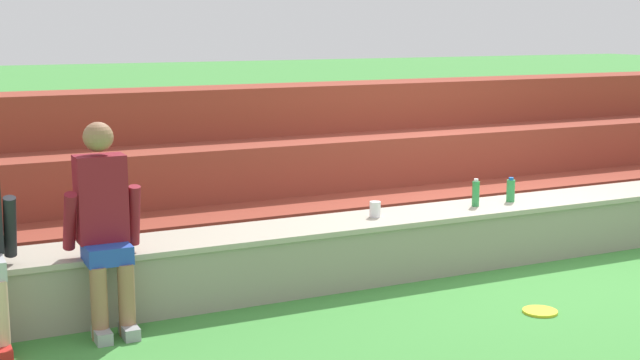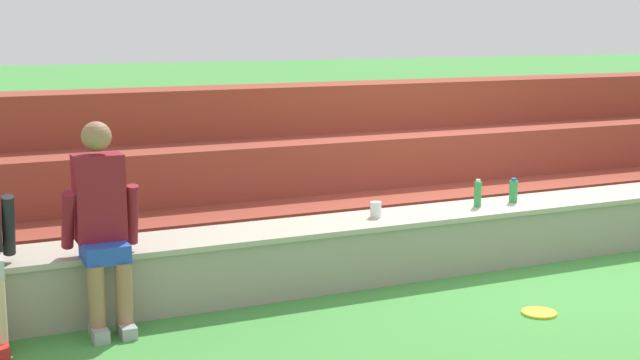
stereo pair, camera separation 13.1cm
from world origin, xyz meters
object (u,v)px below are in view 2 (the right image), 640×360
Objects in this scene: plastic_cup_middle at (376,209)px; frisbee at (539,313)px; person_left_of_center at (102,222)px; water_bottle_near_right at (513,191)px; water_bottle_near_left at (478,194)px.

plastic_cup_middle reaches higher than frisbee.
frisbee is (0.60, -1.32, -0.54)m from plastic_cup_middle.
person_left_of_center is 2.26m from plastic_cup_middle.
water_bottle_near_right reaches higher than frisbee.
water_bottle_near_left is 0.98m from plastic_cup_middle.
water_bottle_near_right is at bearing 60.15° from frisbee.
water_bottle_near_left reaches higher than water_bottle_near_right.
person_left_of_center is at bearing 160.41° from frisbee.
water_bottle_near_right is 1.65m from frisbee.
water_bottle_near_left reaches higher than plastic_cup_middle.
water_bottle_near_right is (3.60, 0.33, -0.14)m from person_left_of_center.
water_bottle_near_right is 0.39m from water_bottle_near_left.
frisbee is at bearing -106.05° from water_bottle_near_left.
water_bottle_near_left is 1.87× the size of plastic_cup_middle.
water_bottle_near_left is (-0.39, -0.02, 0.01)m from water_bottle_near_right.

